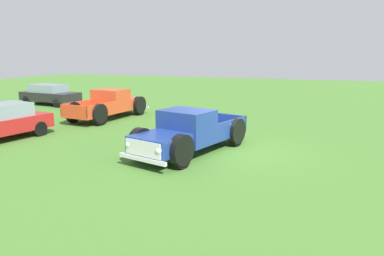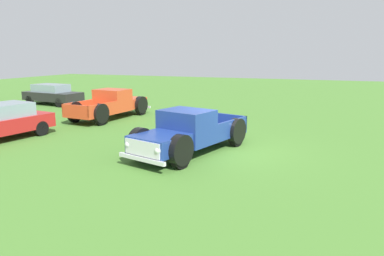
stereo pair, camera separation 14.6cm
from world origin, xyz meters
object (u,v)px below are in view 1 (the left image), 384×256
(pickup_truck_behind_left, at_px, (112,104))
(sedan_distant_a, at_px, (50,94))
(pickup_truck_foreground, at_px, (186,134))
(trash_can, at_px, (106,99))

(pickup_truck_behind_left, bearing_deg, sedan_distant_a, 67.00)
(pickup_truck_foreground, xyz_separation_m, sedan_distant_a, (8.56, 13.69, -0.01))
(sedan_distant_a, bearing_deg, pickup_truck_foreground, -122.02)
(pickup_truck_foreground, bearing_deg, sedan_distant_a, 57.98)
(pickup_truck_behind_left, height_order, sedan_distant_a, pickup_truck_behind_left)
(trash_can, bearing_deg, sedan_distant_a, 100.63)
(sedan_distant_a, bearing_deg, pickup_truck_behind_left, -113.00)
(pickup_truck_foreground, distance_m, trash_can, 13.37)
(pickup_truck_behind_left, xyz_separation_m, sedan_distant_a, (2.98, 7.02, -0.01))
(sedan_distant_a, xyz_separation_m, trash_can, (0.77, -4.13, -0.27))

